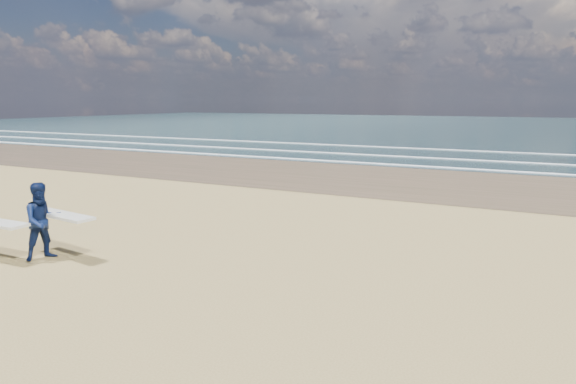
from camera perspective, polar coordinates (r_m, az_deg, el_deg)
The scene contains 1 object.
surfer_far at distance 14.05m, azimuth -25.48°, elevation -2.89°, with size 2.25×1.31×1.93m.
Camera 1 is at (11.00, -7.48, 3.91)m, focal length 32.00 mm.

